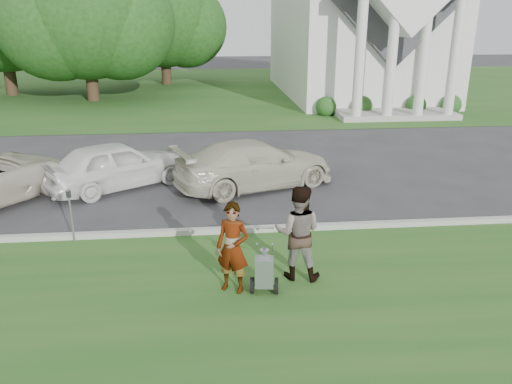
{
  "coord_description": "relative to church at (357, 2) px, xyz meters",
  "views": [
    {
      "loc": [
        -0.8,
        -10.59,
        4.95
      ],
      "look_at": [
        0.22,
        0.0,
        1.23
      ],
      "focal_mm": 35.0,
      "sensor_mm": 36.0,
      "label": 1
    }
  ],
  "objects": [
    {
      "name": "parking_meter_near",
      "position": [
        -13.0,
        -22.77,
        -5.11
      ],
      "size": [
        0.09,
        0.09,
        1.31
      ],
      "color": "#909498",
      "rests_on": "ground"
    },
    {
      "name": "tree_left",
      "position": [
        -17.01,
        -1.13,
        -0.83
      ],
      "size": [
        10.63,
        8.4,
        9.71
      ],
      "color": "#332316",
      "rests_on": "ground"
    },
    {
      "name": "tree_back",
      "position": [
        -13.01,
        6.87,
        -1.21
      ],
      "size": [
        9.61,
        7.6,
        8.89
      ],
      "color": "#332316",
      "rests_on": "ground"
    },
    {
      "name": "church",
      "position": [
        0.0,
        0.0,
        0.0
      ],
      "size": [
        9.19,
        19.0,
        24.1
      ],
      "color": "white",
      "rests_on": "ground"
    },
    {
      "name": "ground",
      "position": [
        -9.0,
        -23.11,
        -5.94
      ],
      "size": [
        120.0,
        120.0,
        0.0
      ],
      "primitive_type": "plane",
      "color": "#333335",
      "rests_on": "ground"
    },
    {
      "name": "person_left",
      "position": [
        -9.43,
        -25.26,
        -5.05
      ],
      "size": [
        0.77,
        0.66,
        1.77
      ],
      "primitive_type": "imported",
      "rotation": [
        0.0,
        0.0,
        -0.45
      ],
      "color": "#999999",
      "rests_on": "ground"
    },
    {
      "name": "curb",
      "position": [
        -9.0,
        -22.56,
        -5.86
      ],
      "size": [
        80.0,
        0.18,
        0.15
      ],
      "primitive_type": "cube",
      "color": "#9E9E93",
      "rests_on": "ground"
    },
    {
      "name": "church_lawn",
      "position": [
        -9.0,
        3.89,
        -5.93
      ],
      "size": [
        80.0,
        30.0,
        0.01
      ],
      "primitive_type": "cube",
      "color": "#22511C",
      "rests_on": "ground"
    },
    {
      "name": "car_b",
      "position": [
        -12.63,
        -18.78,
        -5.21
      ],
      "size": [
        4.53,
        3.82,
        1.46
      ],
      "primitive_type": "imported",
      "rotation": [
        0.0,
        0.0,
        2.16
      ],
      "color": "white",
      "rests_on": "ground"
    },
    {
      "name": "car_c",
      "position": [
        -8.43,
        -19.07,
        -5.22
      ],
      "size": [
        5.38,
        3.68,
        1.45
      ],
      "primitive_type": "imported",
      "rotation": [
        0.0,
        0.0,
        1.94
      ],
      "color": "beige",
      "rests_on": "ground"
    },
    {
      "name": "striping_cart",
      "position": [
        -8.84,
        -25.4,
        -5.52
      ],
      "size": [
        0.57,
        1.1,
        0.98
      ],
      "rotation": [
        0.0,
        0.0,
        -0.13
      ],
      "color": "black",
      "rests_on": "ground"
    },
    {
      "name": "person_right",
      "position": [
        -8.13,
        -24.86,
        -4.98
      ],
      "size": [
        1.09,
        0.94,
        1.92
      ],
      "primitive_type": "imported",
      "rotation": [
        0.0,
        0.0,
        2.89
      ],
      "color": "#999999",
      "rests_on": "ground"
    },
    {
      "name": "grass_strip",
      "position": [
        -9.0,
        -26.11,
        -5.93
      ],
      "size": [
        80.0,
        7.0,
        0.01
      ],
      "primitive_type": "cube",
      "color": "#22511C",
      "rests_on": "ground"
    }
  ]
}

